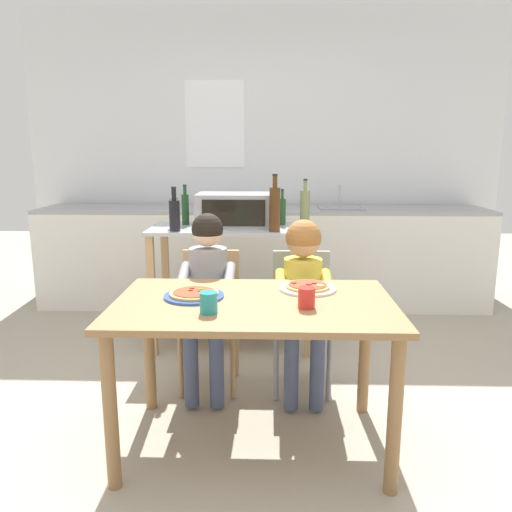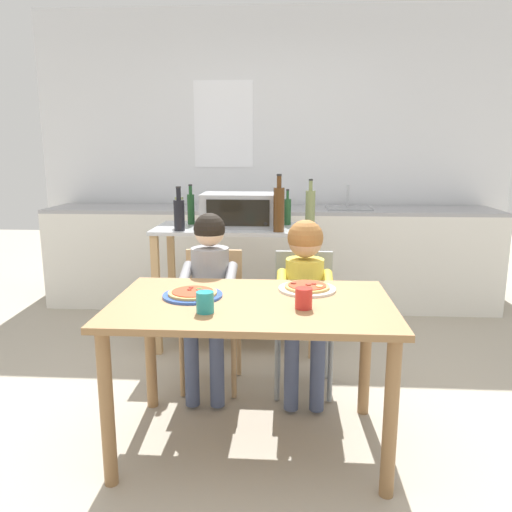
% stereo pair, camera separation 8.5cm
% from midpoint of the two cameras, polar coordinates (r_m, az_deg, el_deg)
% --- Properties ---
extents(ground_plane, '(10.67, 10.67, 0.00)m').
position_cam_midpoint_polar(ground_plane, '(3.59, -0.32, -11.30)').
color(ground_plane, '#A89E8C').
extents(back_wall_tiled, '(4.49, 0.13, 2.70)m').
position_cam_midpoint_polar(back_wall_tiled, '(4.96, 0.33, 11.21)').
color(back_wall_tiled, silver).
rests_on(back_wall_tiled, ground).
extents(kitchen_counter, '(4.04, 0.60, 1.10)m').
position_cam_midpoint_polar(kitchen_counter, '(4.65, 0.23, -0.03)').
color(kitchen_counter, silver).
rests_on(kitchen_counter, ground).
extents(kitchen_island_cart, '(1.16, 0.55, 0.88)m').
position_cam_midpoint_polar(kitchen_island_cart, '(3.65, -3.33, -1.19)').
color(kitchen_island_cart, '#B7BABF').
rests_on(kitchen_island_cart, ground).
extents(toaster_oven, '(0.54, 0.35, 0.24)m').
position_cam_midpoint_polar(toaster_oven, '(3.59, -3.04, 5.21)').
color(toaster_oven, '#999BA0').
rests_on(toaster_oven, kitchen_island_cart).
extents(bottle_brown_beer, '(0.05, 0.05, 0.26)m').
position_cam_midpoint_polar(bottle_brown_beer, '(3.69, 2.32, 5.13)').
color(bottle_brown_beer, '#1E4723').
rests_on(bottle_brown_beer, kitchen_island_cart).
extents(bottle_clear_vinegar, '(0.05, 0.05, 0.29)m').
position_cam_midpoint_polar(bottle_clear_vinegar, '(3.73, -8.66, 5.38)').
color(bottle_clear_vinegar, '#1E4723').
rests_on(bottle_clear_vinegar, kitchen_island_cart).
extents(bottle_squat_spirits, '(0.06, 0.06, 0.28)m').
position_cam_midpoint_polar(bottle_squat_spirits, '(3.61, -9.93, 4.98)').
color(bottle_squat_spirits, olive).
rests_on(bottle_squat_spirits, kitchen_island_cart).
extents(bottle_tall_green_wine, '(0.07, 0.07, 0.30)m').
position_cam_midpoint_polar(bottle_tall_green_wine, '(3.45, -9.92, 4.71)').
color(bottle_tall_green_wine, black).
rests_on(bottle_tall_green_wine, kitchen_island_cart).
extents(bottle_slim_sauce, '(0.07, 0.07, 0.33)m').
position_cam_midpoint_polar(bottle_slim_sauce, '(3.72, 4.90, 5.62)').
color(bottle_slim_sauce, olive).
rests_on(bottle_slim_sauce, kitchen_island_cart).
extents(bottle_dark_olive_oil, '(0.07, 0.07, 0.38)m').
position_cam_midpoint_polar(bottle_dark_olive_oil, '(3.37, 1.41, 5.43)').
color(bottle_dark_olive_oil, '#4C2D14').
rests_on(bottle_dark_olive_oil, kitchen_island_cart).
extents(dining_table, '(1.30, 0.80, 0.73)m').
position_cam_midpoint_polar(dining_table, '(2.37, -1.26, -7.57)').
color(dining_table, olive).
rests_on(dining_table, ground).
extents(dining_chair_left, '(0.36, 0.36, 0.81)m').
position_cam_midpoint_polar(dining_chair_left, '(3.07, -6.00, -5.91)').
color(dining_chair_left, tan).
rests_on(dining_chair_left, ground).
extents(dining_chair_right, '(0.36, 0.36, 0.81)m').
position_cam_midpoint_polar(dining_chair_right, '(3.04, 4.37, -6.09)').
color(dining_chair_right, gray).
rests_on(dining_chair_right, ground).
extents(child_in_grey_shirt, '(0.32, 0.42, 1.05)m').
position_cam_midpoint_polar(child_in_grey_shirt, '(2.90, -6.40, -3.13)').
color(child_in_grey_shirt, '#424C6B').
rests_on(child_in_grey_shirt, ground).
extents(child_in_yellow_shirt, '(0.32, 0.42, 1.01)m').
position_cam_midpoint_polar(child_in_yellow_shirt, '(2.87, 4.53, -3.22)').
color(child_in_yellow_shirt, '#424C6B').
rests_on(child_in_yellow_shirt, ground).
extents(pizza_plate_blue_rimmed, '(0.29, 0.29, 0.03)m').
position_cam_midpoint_polar(pizza_plate_blue_rimmed, '(2.42, -8.04, -4.36)').
color(pizza_plate_blue_rimmed, '#3356B7').
rests_on(pizza_plate_blue_rimmed, dining_table).
extents(pizza_plate_white, '(0.29, 0.29, 0.03)m').
position_cam_midpoint_polar(pizza_plate_white, '(2.53, 4.92, -3.55)').
color(pizza_plate_white, white).
rests_on(pizza_plate_white, dining_table).
extents(drinking_cup_teal, '(0.08, 0.08, 0.09)m').
position_cam_midpoint_polar(drinking_cup_teal, '(2.17, -6.52, -5.28)').
color(drinking_cup_teal, teal).
rests_on(drinking_cup_teal, dining_table).
extents(drinking_cup_red, '(0.08, 0.08, 0.09)m').
position_cam_midpoint_polar(drinking_cup_red, '(2.24, 4.66, -4.74)').
color(drinking_cup_red, red).
rests_on(drinking_cup_red, dining_table).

